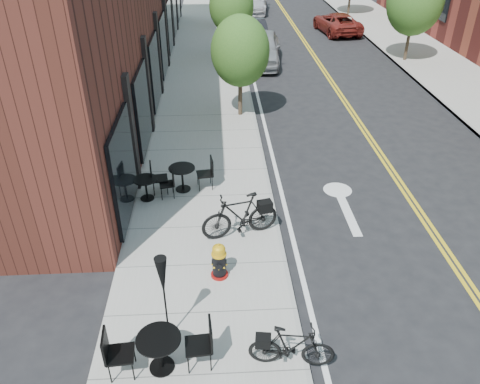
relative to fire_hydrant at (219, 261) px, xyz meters
name	(u,v)px	position (x,y,z in m)	size (l,w,h in m)	color
ground	(287,265)	(1.60, 0.40, -0.55)	(120.00, 120.00, 0.00)	black
sidewalk_near	(205,107)	(-0.40, 10.40, -0.49)	(4.00, 70.00, 0.12)	#9E9B93
building_near	(102,2)	(-4.90, 14.40, 2.95)	(5.00, 28.00, 7.00)	#431D15
tree_near_a	(240,51)	(1.00, 9.40, 2.06)	(2.20, 2.20, 3.81)	#382B1E
tree_near_b	(231,7)	(1.00, 17.40, 2.17)	(2.30, 2.30, 3.98)	#382B1E
tree_far_b	(415,1)	(10.20, 16.40, 2.51)	(2.80, 2.80, 4.62)	#382B1E
fire_hydrant	(219,261)	(0.00, 0.00, 0.00)	(0.42, 0.42, 0.90)	maroon
bicycle_left	(240,215)	(0.55, 1.50, 0.17)	(0.56, 1.97, 1.19)	black
bicycle_right	(292,347)	(1.25, -2.47, 0.04)	(0.44, 1.56, 0.94)	black
bistro_set_a	(160,349)	(-1.10, -2.40, 0.08)	(1.87, 0.86, 1.00)	black
bistro_set_b	(146,186)	(-2.00, 3.34, 0.00)	(1.61, 0.78, 0.85)	black
bistro_set_c	(182,175)	(-1.00, 3.78, 0.05)	(1.80, 0.86, 0.95)	black
patio_umbrella	(163,282)	(-1.02, -1.69, 0.99)	(0.32, 0.32, 1.97)	black
parked_car_a	(261,48)	(2.51, 16.50, 0.28)	(1.95, 4.84, 1.65)	gray
parked_car_b	(254,33)	(2.41, 20.43, 0.14)	(1.46, 4.17, 1.38)	black
parked_car_c	(253,2)	(3.15, 29.89, 0.21)	(2.11, 5.19, 1.51)	silver
parked_car_far	(337,23)	(8.03, 22.98, 0.09)	(2.11, 4.58, 1.27)	maroon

